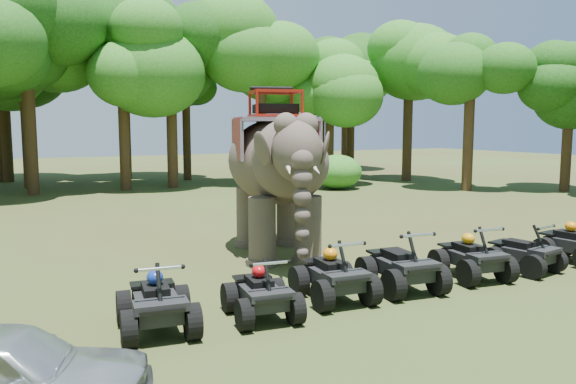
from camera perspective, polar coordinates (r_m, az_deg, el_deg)
name	(u,v)px	position (r m, az deg, el deg)	size (l,w,h in m)	color
ground	(312,280)	(13.00, 2.49, -8.90)	(110.00, 110.00, 0.00)	#47381E
elephant	(276,171)	(15.17, -1.21, 2.11)	(2.39, 5.42, 4.56)	#4E3F38
atv_0	(156,295)	(9.97, -13.22, -10.17)	(1.26, 1.73, 1.28)	black
atv_1	(261,286)	(10.39, -2.74, -9.56)	(1.17, 1.60, 1.18)	black
atv_2	(333,269)	(11.42, 4.64, -7.78)	(1.28, 1.75, 1.30)	black
atv_3	(402,259)	(12.31, 11.46, -6.71)	(1.32, 1.81, 1.34)	black
atv_4	(472,251)	(13.63, 18.18, -5.74)	(1.26, 1.72, 1.28)	black
atv_5	(524,247)	(14.74, 22.85, -5.17)	(1.17, 1.61, 1.19)	black
atv_6	(576,238)	(16.20, 27.25, -4.16)	(1.28, 1.75, 1.30)	black
tree_0	(123,103)	(31.74, -16.40, 8.69)	(6.60, 6.60, 9.43)	#195114
tree_1	(186,126)	(36.72, -10.28, 6.61)	(4.85, 4.85, 6.93)	#195114
tree_2	(261,105)	(32.90, -2.76, 8.84)	(6.57, 6.57, 9.38)	#195114
tree_3	(330,121)	(34.02, 4.25, 7.22)	(5.29, 5.29, 7.55)	#195114
tree_4	(408,104)	(36.59, 12.11, 8.78)	(6.82, 6.82, 9.75)	#195114
tree_5	(469,112)	(31.65, 17.94, 7.70)	(5.87, 5.87, 8.39)	#195114
tree_6	(568,123)	(33.28, 26.57, 6.33)	(5.12, 5.12, 7.32)	#195114
tree_29	(25,102)	(34.56, -25.13, 8.29)	(6.72, 6.72, 9.60)	#195114
tree_30	(295,111)	(40.42, 0.69, 8.19)	(6.30, 6.30, 8.99)	#195114
tree_31	(28,93)	(31.18, -24.89, 9.07)	(7.13, 7.13, 10.18)	#195114
tree_32	(171,100)	(32.35, -11.78, 9.13)	(6.88, 6.88, 9.83)	#195114
tree_34	(4,95)	(38.97, -26.91, 8.82)	(7.54, 7.54, 10.76)	#195114
tree_35	(321,113)	(39.92, 3.35, 8.04)	(6.14, 6.14, 8.77)	#195114
tree_37	(346,102)	(45.68, 5.87, 9.06)	(7.49, 7.49, 10.69)	#195114
tree_38	(125,98)	(38.20, -16.26, 9.11)	(7.33, 7.33, 10.47)	#195114
tree_42	(351,124)	(38.72, 6.40, 6.83)	(4.99, 4.99, 7.13)	#195114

